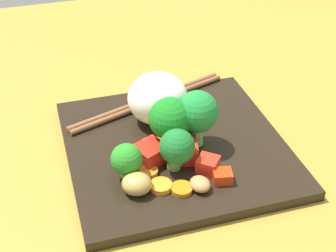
# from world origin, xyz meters

# --- Properties ---
(ground_plane) EXTENTS (1.10, 1.10, 0.02)m
(ground_plane) POSITION_xyz_m (0.00, 0.00, -0.01)
(ground_plane) COLOR olive
(square_plate) EXTENTS (0.27, 0.27, 0.01)m
(square_plate) POSITION_xyz_m (0.00, 0.00, 0.01)
(square_plate) COLOR black
(square_plate) RESTS_ON ground_plane
(rice_mound) EXTENTS (0.10, 0.10, 0.07)m
(rice_mound) POSITION_xyz_m (0.01, -0.05, 0.05)
(rice_mound) COLOR white
(rice_mound) RESTS_ON square_plate
(broccoli_floret_0) EXTENTS (0.05, 0.05, 0.07)m
(broccoli_floret_0) POSITION_xyz_m (0.01, 0.01, 0.06)
(broccoli_floret_0) COLOR #62B153
(broccoli_floret_0) RESTS_ON square_plate
(broccoli_floret_1) EXTENTS (0.04, 0.04, 0.05)m
(broccoli_floret_1) POSITION_xyz_m (0.07, 0.05, 0.04)
(broccoli_floret_1) COLOR #63AB46
(broccoli_floret_1) RESTS_ON square_plate
(broccoli_floret_2) EXTENTS (0.05, 0.05, 0.08)m
(broccoli_floret_2) POSITION_xyz_m (-0.02, 0.01, 0.06)
(broccoli_floret_2) COLOR #76C05A
(broccoli_floret_2) RESTS_ON square_plate
(broccoli_floret_3) EXTENTS (0.04, 0.04, 0.05)m
(broccoli_floret_3) POSITION_xyz_m (0.01, 0.05, 0.04)
(broccoli_floret_3) COLOR #7BB95B
(broccoli_floret_3) RESTS_ON square_plate
(carrot_slice_0) EXTENTS (0.02, 0.02, 0.01)m
(carrot_slice_0) POSITION_xyz_m (0.05, 0.05, 0.02)
(carrot_slice_0) COLOR orange
(carrot_slice_0) RESTS_ON square_plate
(carrot_slice_1) EXTENTS (0.04, 0.04, 0.00)m
(carrot_slice_1) POSITION_xyz_m (0.03, -0.00, 0.02)
(carrot_slice_1) COLOR orange
(carrot_slice_1) RESTS_ON square_plate
(carrot_slice_2) EXTENTS (0.03, 0.03, 0.01)m
(carrot_slice_2) POSITION_xyz_m (0.02, 0.09, 0.02)
(carrot_slice_2) COLOR orange
(carrot_slice_2) RESTS_ON square_plate
(carrot_slice_3) EXTENTS (0.04, 0.04, 0.01)m
(carrot_slice_3) POSITION_xyz_m (0.06, 0.01, 0.02)
(carrot_slice_3) COLOR orange
(carrot_slice_3) RESTS_ON square_plate
(carrot_slice_4) EXTENTS (0.03, 0.03, 0.01)m
(carrot_slice_4) POSITION_xyz_m (0.04, 0.07, 0.02)
(carrot_slice_4) COLOR orange
(carrot_slice_4) RESTS_ON square_plate
(pepper_chunk_0) EXTENTS (0.03, 0.03, 0.02)m
(pepper_chunk_0) POSITION_xyz_m (-0.02, 0.06, 0.02)
(pepper_chunk_0) COLOR red
(pepper_chunk_0) RESTS_ON square_plate
(pepper_chunk_1) EXTENTS (0.04, 0.04, 0.02)m
(pepper_chunk_1) POSITION_xyz_m (-0.00, 0.03, 0.03)
(pepper_chunk_1) COLOR red
(pepper_chunk_1) RESTS_ON square_plate
(pepper_chunk_2) EXTENTS (0.02, 0.02, 0.01)m
(pepper_chunk_2) POSITION_xyz_m (-0.03, 0.08, 0.02)
(pepper_chunk_2) COLOR red
(pepper_chunk_2) RESTS_ON square_plate
(pepper_chunk_3) EXTENTS (0.04, 0.04, 0.02)m
(pepper_chunk_3) POSITION_xyz_m (0.04, 0.02, 0.02)
(pepper_chunk_3) COLOR red
(pepper_chunk_3) RESTS_ON square_plate
(chicken_piece_0) EXTENTS (0.04, 0.04, 0.02)m
(chicken_piece_0) POSITION_xyz_m (0.07, 0.07, 0.02)
(chicken_piece_0) COLOR #AF9048
(chicken_piece_0) RESTS_ON square_plate
(chicken_piece_1) EXTENTS (0.03, 0.03, 0.01)m
(chicken_piece_1) POSITION_xyz_m (-0.00, 0.09, 0.02)
(chicken_piece_1) COLOR tan
(chicken_piece_1) RESTS_ON square_plate
(chopstick_pair) EXTENTS (0.24, 0.09, 0.01)m
(chopstick_pair) POSITION_xyz_m (0.01, -0.10, 0.02)
(chopstick_pair) COLOR brown
(chopstick_pair) RESTS_ON square_plate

